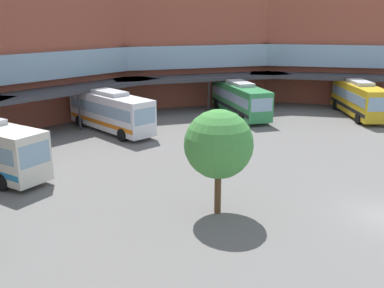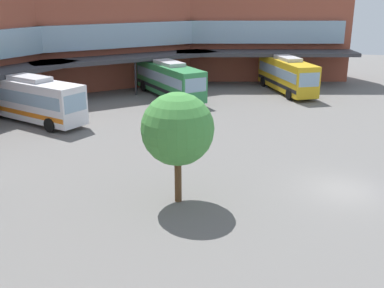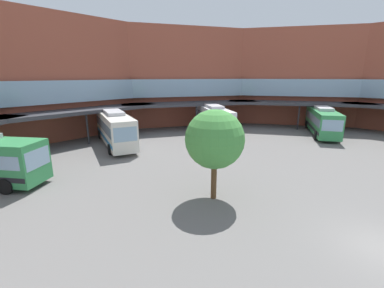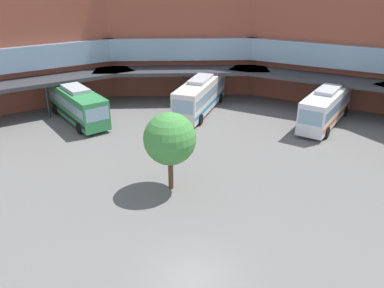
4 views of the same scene
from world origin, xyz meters
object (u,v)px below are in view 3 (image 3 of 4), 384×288
(bus_4, at_px, (214,119))
(bus_2, at_px, (322,121))
(plaza_tree, at_px, (215,140))
(bus_0, at_px, (115,128))

(bus_4, bearing_deg, bus_2, 74.99)
(bus_4, bearing_deg, plaza_tree, -16.56)
(bus_2, bearing_deg, bus_0, -62.99)
(bus_0, bearing_deg, bus_4, 92.25)
(bus_0, xyz_separation_m, plaza_tree, (1.33, -16.74, 1.93))
(bus_0, height_order, bus_2, bus_0)
(bus_0, distance_m, plaza_tree, 16.90)
(bus_2, xyz_separation_m, bus_4, (-11.72, 8.30, 0.08))
(bus_0, distance_m, bus_2, 26.55)
(bus_2, bearing_deg, bus_4, -77.91)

